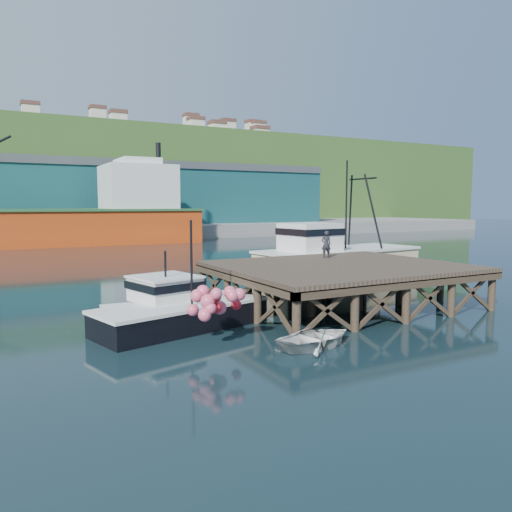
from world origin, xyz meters
TOP-DOWN VIEW (x-y plane):
  - ground at (0.00, 0.00)m, footprint 300.00×300.00m
  - wharf at (5.50, -0.19)m, footprint 12.00×10.00m
  - far_quay at (0.00, 70.00)m, footprint 160.00×40.00m
  - warehouse_mid at (0.00, 65.00)m, footprint 28.00×16.00m
  - warehouse_right at (30.00, 65.00)m, footprint 30.00×16.00m
  - cargo_ship at (-8.46, 48.00)m, footprint 55.50×10.00m
  - hillside at (0.00, 100.00)m, footprint 220.00×50.00m
  - boat_navy at (-3.80, 0.76)m, footprint 5.25×2.90m
  - boat_black at (-3.54, -0.65)m, footprint 7.85×6.51m
  - trawler at (10.97, 7.45)m, footprint 12.76×5.82m
  - dinghy at (-0.04, -5.80)m, footprint 3.50×2.72m
  - dockworker at (6.76, 2.91)m, footprint 0.65×0.52m

SIDE VIEW (x-z plane):
  - ground at x=0.00m, z-range 0.00..0.00m
  - dinghy at x=-0.04m, z-range 0.00..0.66m
  - boat_navy at x=-3.80m, z-range -0.96..2.26m
  - boat_black at x=-3.54m, z-range -1.45..3.13m
  - far_quay at x=0.00m, z-range 0.00..2.00m
  - trawler at x=10.97m, z-range -2.43..5.83m
  - wharf at x=5.50m, z-range 0.63..3.25m
  - dockworker at x=6.76m, z-range 2.12..3.69m
  - cargo_ship at x=-8.46m, z-range -3.56..10.19m
  - warehouse_mid at x=0.00m, z-range 2.00..11.00m
  - warehouse_right at x=30.00m, z-range 2.00..11.00m
  - hillside at x=0.00m, z-range 0.00..22.00m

